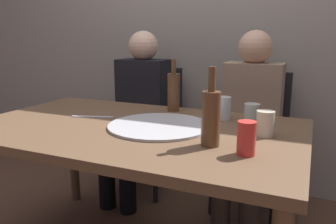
% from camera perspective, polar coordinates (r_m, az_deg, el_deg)
% --- Properties ---
extents(back_wall, '(6.00, 0.10, 2.60)m').
position_cam_1_polar(back_wall, '(2.61, 7.03, 16.44)').
color(back_wall, gray).
rests_on(back_wall, ground_plane).
extents(dining_table, '(1.55, 0.94, 0.72)m').
position_cam_1_polar(dining_table, '(1.60, -5.88, -4.79)').
color(dining_table, brown).
rests_on(dining_table, ground_plane).
extents(pizza_tray, '(0.47, 0.47, 0.01)m').
position_cam_1_polar(pizza_tray, '(1.54, -1.50, -2.35)').
color(pizza_tray, '#ADADB2').
rests_on(pizza_tray, dining_table).
extents(wine_bottle, '(0.07, 0.07, 0.29)m').
position_cam_1_polar(wine_bottle, '(1.86, 0.95, 3.59)').
color(wine_bottle, brown).
rests_on(wine_bottle, dining_table).
extents(beer_bottle, '(0.07, 0.07, 0.30)m').
position_cam_1_polar(beer_bottle, '(1.27, 7.33, -0.79)').
color(beer_bottle, brown).
rests_on(beer_bottle, dining_table).
extents(tumbler_near, '(0.08, 0.08, 0.11)m').
position_cam_1_polar(tumbler_near, '(1.45, 16.25, -1.90)').
color(tumbler_near, beige).
rests_on(tumbler_near, dining_table).
extents(tumbler_far, '(0.08, 0.08, 0.09)m').
position_cam_1_polar(tumbler_far, '(1.70, 14.13, -0.05)').
color(tumbler_far, '#B7C6BC').
rests_on(tumbler_far, dining_table).
extents(wine_glass, '(0.07, 0.07, 0.11)m').
position_cam_1_polar(wine_glass, '(1.70, 9.49, 0.66)').
color(wine_glass, silver).
rests_on(wine_glass, dining_table).
extents(soda_can, '(0.07, 0.07, 0.12)m').
position_cam_1_polar(soda_can, '(1.21, 13.24, -4.38)').
color(soda_can, red).
rests_on(soda_can, dining_table).
extents(table_knife, '(0.22, 0.09, 0.01)m').
position_cam_1_polar(table_knife, '(1.77, -12.79, -0.80)').
color(table_knife, '#B7B7BC').
rests_on(table_knife, dining_table).
extents(chair_left, '(0.44, 0.44, 0.90)m').
position_cam_1_polar(chair_left, '(2.54, -3.39, -1.27)').
color(chair_left, black).
rests_on(chair_left, ground_plane).
extents(chair_right, '(0.44, 0.44, 0.90)m').
position_cam_1_polar(chair_right, '(2.30, 14.18, -3.15)').
color(chair_right, black).
rests_on(chair_right, ground_plane).
extents(guest_in_sweater, '(0.36, 0.56, 1.17)m').
position_cam_1_polar(guest_in_sweater, '(2.38, -5.09, 0.90)').
color(guest_in_sweater, black).
rests_on(guest_in_sweater, ground_plane).
extents(guest_in_beanie, '(0.36, 0.56, 1.17)m').
position_cam_1_polar(guest_in_beanie, '(2.13, 13.67, -0.88)').
color(guest_in_beanie, '#937A60').
rests_on(guest_in_beanie, ground_plane).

